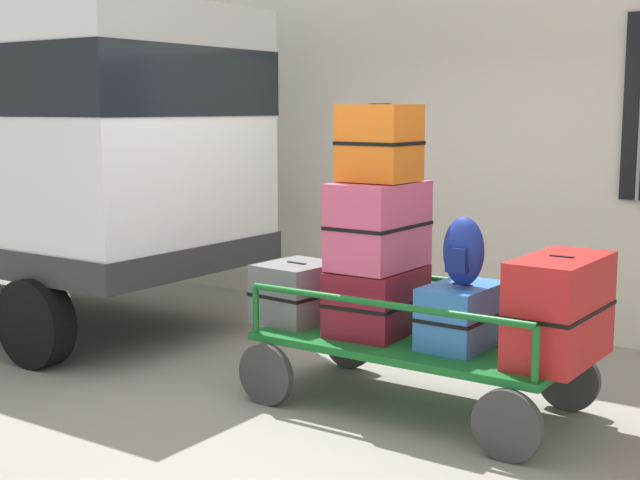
{
  "coord_description": "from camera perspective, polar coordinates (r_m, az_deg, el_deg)",
  "views": [
    {
      "loc": [
        3.36,
        -4.98,
        1.99
      ],
      "look_at": [
        -0.09,
        0.09,
        1.07
      ],
      "focal_mm": 49.52,
      "sensor_mm": 36.0,
      "label": 1
    }
  ],
  "objects": [
    {
      "name": "suitcase_midright_bottom",
      "position": [
        5.51,
        15.23,
        -4.34
      ],
      "size": [
        0.44,
        0.84,
        0.65
      ],
      "color": "#B21E1E",
      "rests_on": "luggage_cart"
    },
    {
      "name": "backpack",
      "position": [
        5.61,
        9.24,
        -0.76
      ],
      "size": [
        0.27,
        0.22,
        0.44
      ],
      "color": "navy",
      "rests_on": "suitcase_center_bottom"
    },
    {
      "name": "building_wall",
      "position": [
        8.26,
        10.45,
        11.9
      ],
      "size": [
        12.0,
        0.38,
        5.0
      ],
      "color": "silver",
      "rests_on": "ground"
    },
    {
      "name": "luggage_cart",
      "position": [
        5.95,
        6.23,
        -7.25
      ],
      "size": [
        2.15,
        1.1,
        0.47
      ],
      "color": "#146023",
      "rests_on": "ground"
    },
    {
      "name": "suitcase_midleft_top",
      "position": [
        5.92,
        3.87,
        6.28
      ],
      "size": [
        0.47,
        0.43,
        0.52
      ],
      "color": "orange",
      "rests_on": "suitcase_midleft_middle"
    },
    {
      "name": "suitcase_midleft_bottom",
      "position": [
        6.05,
        3.73,
        -3.9
      ],
      "size": [
        0.53,
        0.74,
        0.44
      ],
      "color": "maroon",
      "rests_on": "luggage_cart"
    },
    {
      "name": "ground_plane",
      "position": [
        6.33,
        0.23,
        -9.8
      ],
      "size": [
        40.0,
        40.0,
        0.0
      ],
      "primitive_type": "plane",
      "color": "gray"
    },
    {
      "name": "suitcase_left_bottom",
      "position": [
        6.34,
        -1.51,
        -3.39
      ],
      "size": [
        0.52,
        0.59,
        0.43
      ],
      "color": "slate",
      "rests_on": "luggage_cart"
    },
    {
      "name": "suitcase_center_bottom",
      "position": [
        5.76,
        9.14,
        -4.83
      ],
      "size": [
        0.41,
        0.62,
        0.41
      ],
      "color": "#3372C6",
      "rests_on": "luggage_cart"
    },
    {
      "name": "cart_railing",
      "position": [
        5.86,
        6.29,
        -3.7
      ],
      "size": [
        2.03,
        0.97,
        0.34
      ],
      "color": "#146023",
      "rests_on": "luggage_cart"
    },
    {
      "name": "van",
      "position": [
        8.76,
        -18.93,
        6.38
      ],
      "size": [
        4.56,
        2.17,
        2.83
      ],
      "color": "silver",
      "rests_on": "ground"
    },
    {
      "name": "suitcase_midleft_middle",
      "position": [
        5.97,
        3.81,
        0.96
      ],
      "size": [
        0.47,
        0.71,
        0.59
      ],
      "color": "#CC4C72",
      "rests_on": "suitcase_midleft_bottom"
    }
  ]
}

